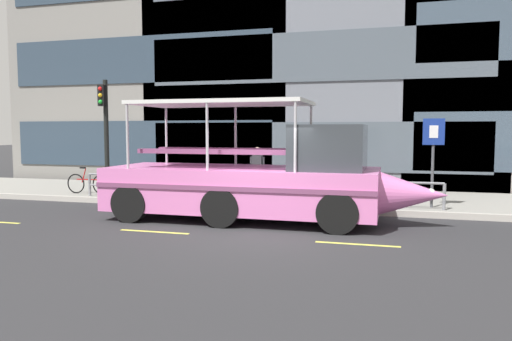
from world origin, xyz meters
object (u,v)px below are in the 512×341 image
Objects in this scene: traffic_light_pole at (105,126)px; pedestrian_near_bow at (356,170)px; pedestrian_mid_left at (257,168)px; leaned_bicycle at (88,183)px; duck_tour_boat at (261,180)px; parking_sign at (433,147)px.

pedestrian_near_bow is at bearing 6.37° from traffic_light_pole.
traffic_light_pole is 2.33× the size of pedestrian_mid_left.
pedestrian_near_bow reaches higher than leaned_bicycle.
pedestrian_near_bow is (8.50, 0.95, -1.44)m from traffic_light_pole.
traffic_light_pole is 2.21m from leaned_bicycle.
pedestrian_mid_left is (5.37, 0.39, -1.39)m from traffic_light_pole.
leaned_bicycle is 1.02× the size of pedestrian_mid_left.
pedestrian_near_bow is (2.29, 3.24, 0.08)m from duck_tour_boat.
parking_sign is 5.44m from pedestrian_mid_left.
leaned_bicycle is (-11.56, 0.02, -1.39)m from parking_sign.
pedestrian_near_bow is at bearing 10.12° from pedestrian_mid_left.
traffic_light_pole is at bearing -179.52° from parking_sign.
pedestrian_near_bow is 3.18m from pedestrian_mid_left.
pedestrian_mid_left reaches higher than leaned_bicycle.
leaned_bicycle is (-0.81, 0.11, -2.05)m from traffic_light_pole.
parking_sign is 1.58× the size of pedestrian_near_bow.
traffic_light_pole is at bearing 159.71° from duck_tour_boat.
traffic_light_pole is 5.56m from pedestrian_mid_left.
leaned_bicycle is at bearing 172.16° from traffic_light_pole.
duck_tour_boat is (6.21, -2.30, -1.51)m from traffic_light_pole.
pedestrian_mid_left is at bearing 4.15° from traffic_light_pole.
leaned_bicycle is at bearing -177.42° from pedestrian_mid_left.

